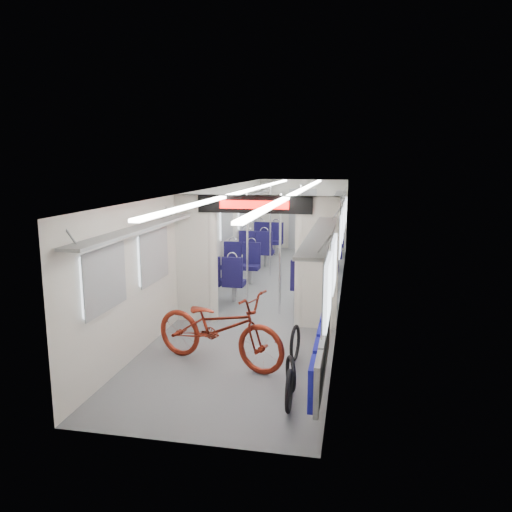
# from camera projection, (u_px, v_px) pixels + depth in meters

# --- Properties ---
(carriage) EXTENTS (12.00, 12.02, 2.31)m
(carriage) POSITION_uv_depth(u_px,v_px,m) (272.00, 228.00, 10.43)
(carriage) COLOR #515456
(carriage) RESTS_ON ground
(bicycle) EXTENTS (2.22, 1.32, 1.10)m
(bicycle) POSITION_uv_depth(u_px,v_px,m) (219.00, 327.00, 7.11)
(bicycle) COLOR maroon
(bicycle) RESTS_ON ground
(flip_bench) EXTENTS (0.12, 2.15, 0.56)m
(flip_bench) POSITION_uv_depth(u_px,v_px,m) (321.00, 354.00, 6.03)
(flip_bench) COLOR gray
(flip_bench) RESTS_ON carriage
(bike_hoop_a) EXTENTS (0.06, 0.51, 0.51)m
(bike_hoop_a) POSITION_uv_depth(u_px,v_px,m) (289.00, 393.00, 5.79)
(bike_hoop_a) COLOR black
(bike_hoop_a) RESTS_ON ground
(bike_hoop_b) EXTENTS (0.20, 0.46, 0.47)m
(bike_hoop_b) POSITION_uv_depth(u_px,v_px,m) (291.00, 376.00, 6.31)
(bike_hoop_b) COLOR black
(bike_hoop_b) RESTS_ON ground
(bike_hoop_c) EXTENTS (0.11, 0.54, 0.54)m
(bike_hoop_c) POSITION_uv_depth(u_px,v_px,m) (295.00, 345.00, 7.28)
(bike_hoop_c) COLOR black
(bike_hoop_c) RESTS_ON ground
(seat_bay_near_left) EXTENTS (0.90, 2.02, 1.08)m
(seat_bay_near_left) POSITION_uv_depth(u_px,v_px,m) (233.00, 268.00, 11.11)
(seat_bay_near_left) COLOR #100C37
(seat_bay_near_left) RESTS_ON ground
(seat_bay_near_right) EXTENTS (0.89, 1.98, 1.07)m
(seat_bay_near_right) POSITION_uv_depth(u_px,v_px,m) (317.00, 272.00, 10.72)
(seat_bay_near_right) COLOR #100C37
(seat_bay_near_right) RESTS_ON ground
(seat_bay_far_left) EXTENTS (0.93, 2.16, 1.13)m
(seat_bay_far_left) POSITION_uv_depth(u_px,v_px,m) (263.00, 242.00, 14.67)
(seat_bay_far_left) COLOR #100C37
(seat_bay_far_left) RESTS_ON ground
(seat_bay_far_right) EXTENTS (0.94, 2.23, 1.15)m
(seat_bay_far_right) POSITION_uv_depth(u_px,v_px,m) (326.00, 244.00, 14.20)
(seat_bay_far_right) COLOR #100C37
(seat_bay_far_right) RESTS_ON ground
(stanchion_near_left) EXTENTS (0.04, 0.04, 2.30)m
(stanchion_near_left) POSITION_uv_depth(u_px,v_px,m) (247.00, 255.00, 9.35)
(stanchion_near_left) COLOR silver
(stanchion_near_left) RESTS_ON ground
(stanchion_near_right) EXTENTS (0.05, 0.05, 2.30)m
(stanchion_near_right) POSITION_uv_depth(u_px,v_px,m) (280.00, 255.00, 9.36)
(stanchion_near_right) COLOR silver
(stanchion_near_right) RESTS_ON ground
(stanchion_far_left) EXTENTS (0.04, 0.04, 2.30)m
(stanchion_far_left) POSITION_uv_depth(u_px,v_px,m) (270.00, 231.00, 12.57)
(stanchion_far_left) COLOR silver
(stanchion_far_left) RESTS_ON ground
(stanchion_far_right) EXTENTS (0.04, 0.04, 2.30)m
(stanchion_far_right) POSITION_uv_depth(u_px,v_px,m) (300.00, 231.00, 12.64)
(stanchion_far_right) COLOR silver
(stanchion_far_right) RESTS_ON ground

